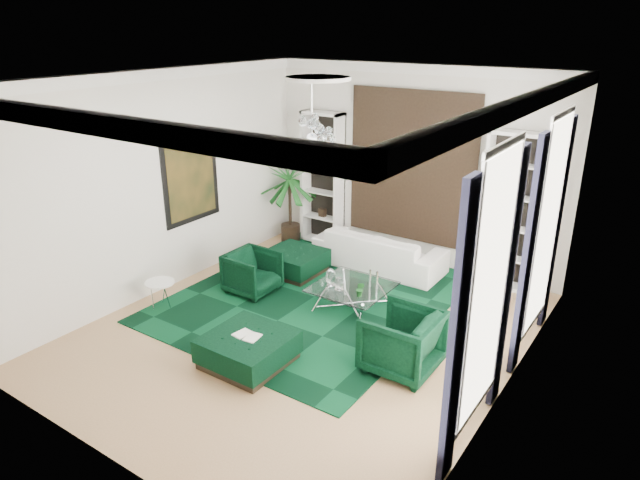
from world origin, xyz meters
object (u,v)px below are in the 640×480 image
Objects in this scene: armchair_left at (252,272)px; ottoman_side at (295,262)px; palm at (290,191)px; armchair_right at (402,341)px; coffee_table at (352,297)px; side_table at (161,295)px; ottoman_front at (248,350)px; sofa at (379,250)px.

armchair_left reaches higher than ottoman_side.
armchair_right is at bearing -36.30° from palm.
ottoman_side is (-3.12, 1.77, -0.22)m from armchair_right.
ottoman_side is (-1.64, 0.61, 0.02)m from coffee_table.
ottoman_side is at bearing -7.26° from armchair_left.
ottoman_side is at bearing 67.05° from side_table.
ottoman_side is 2.08× the size of side_table.
ottoman_front is (1.43, -1.78, -0.16)m from armchair_left.
side_table reaches higher than ottoman_front.
armchair_left is 1.08m from ottoman_side.
palm reaches higher than ottoman_side.
side_table is 3.83m from palm.
coffee_table is 1.08× the size of ottoman_front.
palm reaches higher than side_table.
ottoman_side is 0.44× the size of palm.
ottoman_front is 0.49× the size of palm.
armchair_right is at bearing 123.63° from sofa.
palm reaches higher than ottoman_front.
armchair_right is 2.00× the size of side_table.
coffee_table is (0.44, -1.74, -0.16)m from sofa.
sofa is 3.48m from armchair_right.
armchair_left is 2.28m from ottoman_front.
side_table is (-4.13, -0.62, -0.21)m from armchair_right.
armchair_right is at bearing 8.51° from side_table.
sofa reaches higher than ottoman_side.
armchair_left is 0.69× the size of coffee_table.
armchair_right reaches higher than ottoman_front.
ottoman_side is at bearing -119.52° from armchair_right.
sofa is 2.29× the size of ottoman_front.
sofa is 2.56m from armchair_left.
ottoman_front is at bearing -141.17° from armchair_left.
armchair_left is 3.33m from armchair_right.
ottoman_front is at bearing -60.07° from palm.
sofa is at bearing 43.41° from ottoman_side.
sofa is at bearing -31.22° from armchair_left.
armchair_left is at bearing 56.49° from side_table.
palm is at bearing 144.57° from coffee_table.
coffee_table is 1.19× the size of ottoman_side.
palm is (-0.11, 3.73, 0.89)m from side_table.
armchair_left reaches higher than sofa.
ottoman_side is 1.97m from palm.
palm is at bearing -126.30° from armchair_right.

